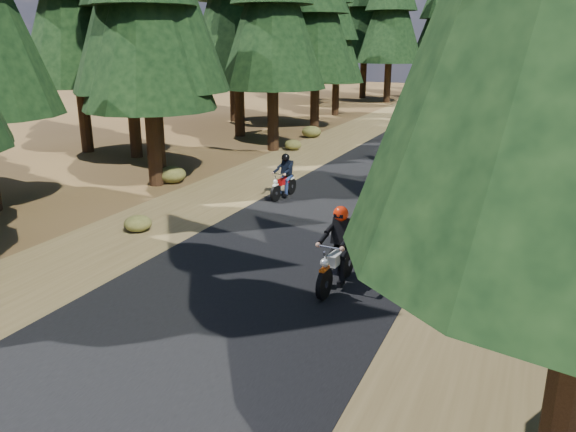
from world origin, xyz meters
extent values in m
plane|color=#483119|center=(0.00, 0.00, 0.00)|extent=(120.00, 120.00, 0.00)
cube|color=black|center=(0.00, 5.00, 0.01)|extent=(6.00, 100.00, 0.01)
cube|color=brown|center=(-4.60, 5.00, 0.00)|extent=(3.20, 100.00, 0.01)
cube|color=brown|center=(4.60, 5.00, 0.00)|extent=(3.20, 100.00, 0.01)
cylinder|color=black|center=(-7.26, 6.17, 2.67)|extent=(0.51, 0.51, 5.34)
cone|color=black|center=(-7.26, 6.17, 6.01)|extent=(4.54, 4.54, 6.68)
cylinder|color=black|center=(-7.70, 6.96, 3.21)|extent=(0.56, 0.56, 6.43)
cylinder|color=black|center=(-11.13, 9.93, 2.78)|extent=(0.52, 0.52, 5.56)
cone|color=black|center=(-11.13, 9.93, 6.26)|extent=(4.73, 4.73, 6.95)
cylinder|color=black|center=(-6.35, 13.89, 2.86)|extent=(0.53, 0.53, 5.72)
cone|color=black|center=(-6.35, 13.89, 6.43)|extent=(4.86, 4.86, 7.15)
cylinder|color=black|center=(-9.76, 16.85, 3.18)|extent=(0.55, 0.55, 6.37)
cylinder|color=black|center=(-7.00, 20.76, 2.82)|extent=(0.53, 0.53, 5.64)
cone|color=black|center=(-7.00, 20.76, 6.34)|extent=(4.79, 4.79, 7.05)
cylinder|color=black|center=(-10.86, 23.22, 2.72)|extent=(0.52, 0.52, 5.45)
cone|color=black|center=(-10.86, 23.22, 6.13)|extent=(4.63, 4.63, 6.81)
cylinder|color=black|center=(-8.12, 27.46, 2.21)|extent=(0.48, 0.48, 4.42)
cone|color=black|center=(-8.12, 27.46, 4.97)|extent=(3.76, 3.76, 5.52)
cone|color=black|center=(-8.12, 27.46, 6.96)|extent=(2.87, 2.87, 3.98)
cylinder|color=black|center=(-11.79, 32.77, 2.37)|extent=(0.49, 0.49, 4.75)
cone|color=black|center=(-11.79, 32.77, 5.34)|extent=(4.04, 4.04, 5.93)
cone|color=black|center=(-11.79, 32.77, 7.48)|extent=(3.09, 3.09, 4.27)
cylinder|color=black|center=(-14.00, 10.00, 3.00)|extent=(0.54, 0.54, 6.00)
cylinder|color=black|center=(-13.00, 22.00, 3.20)|extent=(0.56, 0.56, 6.40)
cone|color=black|center=(-13.00, 22.00, 7.20)|extent=(5.44, 5.44, 8.00)
cylinder|color=black|center=(-7.00, 37.00, 3.20)|extent=(0.56, 0.56, 6.40)
cone|color=black|center=(-7.00, 37.00, 7.20)|extent=(5.44, 5.44, 8.00)
cylinder|color=black|center=(-10.00, 40.00, 3.40)|extent=(0.57, 0.57, 6.80)
cone|color=black|center=(-10.00, 40.00, 7.65)|extent=(5.78, 5.78, 8.50)
cylinder|color=black|center=(-4.00, 43.00, 3.00)|extent=(0.54, 0.54, 6.00)
cone|color=black|center=(-4.00, 43.00, 6.75)|extent=(5.10, 5.10, 7.50)
cylinder|color=black|center=(4.00, 43.00, 3.20)|extent=(0.56, 0.56, 6.40)
cone|color=black|center=(4.00, 43.00, 7.20)|extent=(5.44, 5.44, 8.00)
cylinder|color=black|center=(0.00, 46.00, 3.40)|extent=(0.57, 0.57, 6.80)
cone|color=black|center=(0.00, 46.00, 7.65)|extent=(5.78, 5.78, 8.50)
cylinder|color=black|center=(-13.00, 36.00, 2.80)|extent=(0.52, 0.52, 5.60)
cone|color=black|center=(-13.00, 36.00, 6.30)|extent=(4.76, 4.76, 7.00)
ellipsoid|color=#474C1E|center=(-6.07, 17.98, 0.31)|extent=(1.02, 1.02, 0.61)
ellipsoid|color=#474C1E|center=(5.55, 12.00, 0.22)|extent=(0.75, 0.75, 0.45)
ellipsoid|color=#474C1E|center=(5.51, 20.97, 0.24)|extent=(0.80, 0.80, 0.48)
ellipsoid|color=#474C1E|center=(-5.52, 14.30, 0.24)|extent=(0.81, 0.81, 0.49)
ellipsoid|color=#474C1E|center=(4.65, 2.49, 0.23)|extent=(0.77, 0.77, 0.46)
ellipsoid|color=#474C1E|center=(-4.57, 1.78, 0.22)|extent=(0.74, 0.74, 0.44)
ellipsoid|color=#474C1E|center=(-6.93, 6.67, 0.30)|extent=(1.00, 1.00, 0.60)
cube|color=black|center=(1.52, 0.56, 1.17)|extent=(0.40, 0.25, 0.56)
sphere|color=red|center=(1.52, 0.56, 1.57)|extent=(0.32, 0.32, 0.31)
cube|color=black|center=(-2.39, 6.46, 0.98)|extent=(0.34, 0.22, 0.47)
sphere|color=black|center=(-2.39, 6.46, 1.32)|extent=(0.28, 0.28, 0.26)
camera|label=1|loc=(5.02, -9.62, 4.92)|focal=35.00mm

